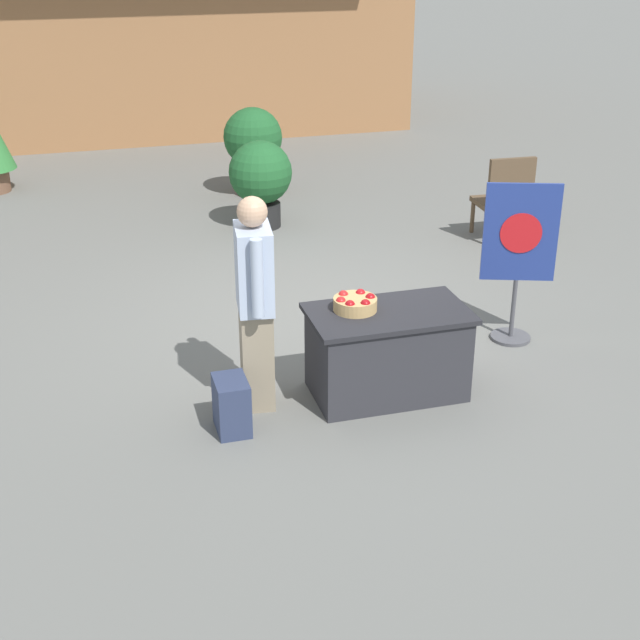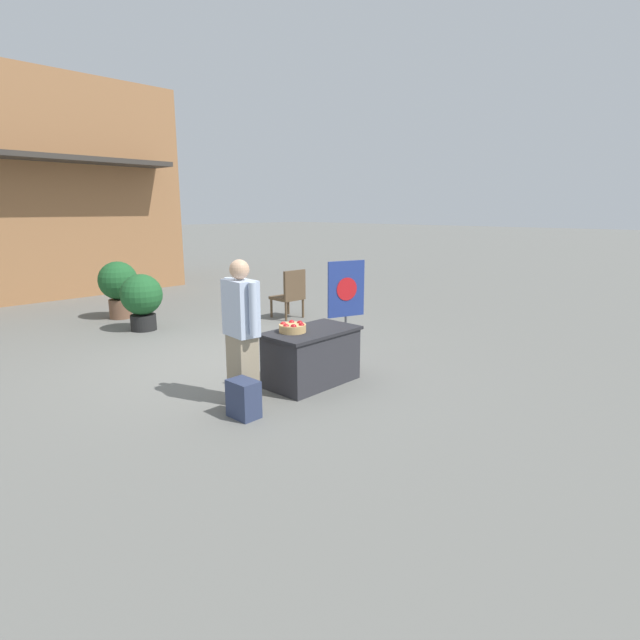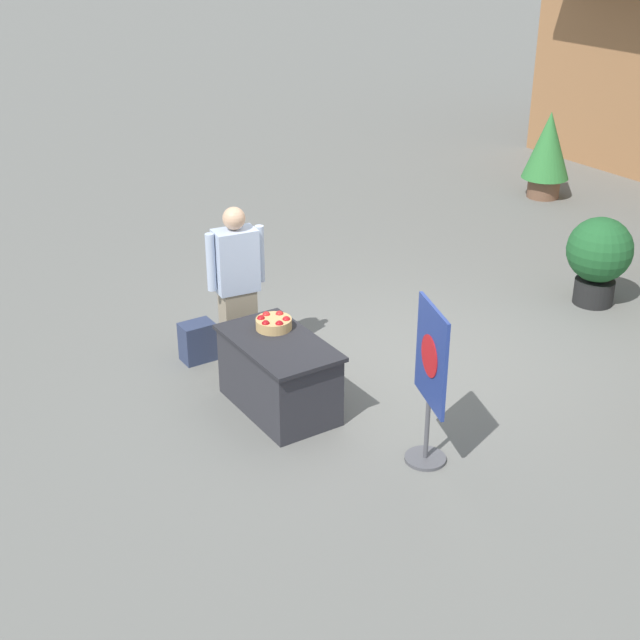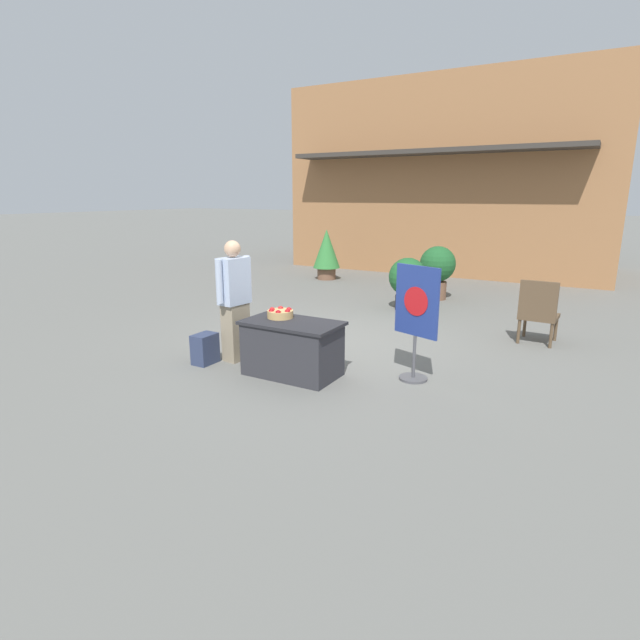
{
  "view_description": "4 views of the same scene",
  "coord_description": "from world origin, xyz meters",
  "px_view_note": "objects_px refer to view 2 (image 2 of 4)",
  "views": [
    {
      "loc": [
        -2.11,
        -7.31,
        3.54
      ],
      "look_at": [
        -0.41,
        -1.39,
        0.71
      ],
      "focal_mm": 50.0,
      "sensor_mm": 36.0,
      "label": 1
    },
    {
      "loc": [
        -4.33,
        -5.74,
        2.23
      ],
      "look_at": [
        0.68,
        -1.05,
        0.7
      ],
      "focal_mm": 28.0,
      "sensor_mm": 36.0,
      "label": 2
    },
    {
      "loc": [
        6.46,
        -5.01,
        4.42
      ],
      "look_at": [
        0.33,
        -1.07,
        0.92
      ],
      "focal_mm": 50.0,
      "sensor_mm": 36.0,
      "label": 3
    },
    {
      "loc": [
        3.51,
        -6.55,
        2.28
      ],
      "look_at": [
        0.55,
        -1.4,
        0.79
      ],
      "focal_mm": 28.0,
      "sensor_mm": 36.0,
      "label": 4
    }
  ],
  "objects_px": {
    "display_table": "(312,356)",
    "potted_plant_near_left": "(142,298)",
    "apple_basket": "(293,328)",
    "person_visitor": "(242,331)",
    "patio_chair": "(290,293)",
    "poster_board": "(346,302)",
    "backpack": "(244,399)",
    "potted_plant_far_right": "(118,284)"
  },
  "relations": [
    {
      "from": "person_visitor",
      "to": "display_table",
      "type": "bearing_deg",
      "value": -0.0
    },
    {
      "from": "person_visitor",
      "to": "patio_chair",
      "type": "bearing_deg",
      "value": 46.4
    },
    {
      "from": "backpack",
      "to": "poster_board",
      "type": "distance_m",
      "value": 2.92
    },
    {
      "from": "potted_plant_near_left",
      "to": "backpack",
      "type": "bearing_deg",
      "value": -105.2
    },
    {
      "from": "apple_basket",
      "to": "potted_plant_near_left",
      "type": "bearing_deg",
      "value": 87.44
    },
    {
      "from": "apple_basket",
      "to": "backpack",
      "type": "relative_size",
      "value": 0.81
    },
    {
      "from": "apple_basket",
      "to": "poster_board",
      "type": "relative_size",
      "value": 0.23
    },
    {
      "from": "apple_basket",
      "to": "patio_chair",
      "type": "xyz_separation_m",
      "value": [
        2.8,
        2.98,
        -0.23
      ]
    },
    {
      "from": "display_table",
      "to": "apple_basket",
      "type": "height_order",
      "value": "apple_basket"
    },
    {
      "from": "patio_chair",
      "to": "person_visitor",
      "type": "bearing_deg",
      "value": 132.08
    },
    {
      "from": "potted_plant_near_left",
      "to": "person_visitor",
      "type": "bearing_deg",
      "value": -102.93
    },
    {
      "from": "backpack",
      "to": "patio_chair",
      "type": "height_order",
      "value": "patio_chair"
    },
    {
      "from": "apple_basket",
      "to": "person_visitor",
      "type": "xyz_separation_m",
      "value": [
        -0.78,
        0.03,
        0.09
      ]
    },
    {
      "from": "display_table",
      "to": "patio_chair",
      "type": "distance_m",
      "value": 4.01
    },
    {
      "from": "apple_basket",
      "to": "person_visitor",
      "type": "height_order",
      "value": "person_visitor"
    },
    {
      "from": "display_table",
      "to": "poster_board",
      "type": "bearing_deg",
      "value": 23.58
    },
    {
      "from": "apple_basket",
      "to": "person_visitor",
      "type": "distance_m",
      "value": 0.79
    },
    {
      "from": "person_visitor",
      "to": "potted_plant_far_right",
      "type": "bearing_deg",
      "value": 85.06
    },
    {
      "from": "poster_board",
      "to": "display_table",
      "type": "bearing_deg",
      "value": -47.36
    },
    {
      "from": "display_table",
      "to": "backpack",
      "type": "height_order",
      "value": "display_table"
    },
    {
      "from": "patio_chair",
      "to": "backpack",
      "type": "bearing_deg",
      "value": 133.15
    },
    {
      "from": "display_table",
      "to": "potted_plant_near_left",
      "type": "relative_size",
      "value": 1.18
    },
    {
      "from": "potted_plant_near_left",
      "to": "potted_plant_far_right",
      "type": "bearing_deg",
      "value": 81.66
    },
    {
      "from": "patio_chair",
      "to": "potted_plant_near_left",
      "type": "distance_m",
      "value": 2.91
    },
    {
      "from": "person_visitor",
      "to": "potted_plant_near_left",
      "type": "relative_size",
      "value": 1.59
    },
    {
      "from": "person_visitor",
      "to": "potted_plant_near_left",
      "type": "bearing_deg",
      "value": 83.96
    },
    {
      "from": "potted_plant_near_left",
      "to": "potted_plant_far_right",
      "type": "distance_m",
      "value": 1.36
    },
    {
      "from": "patio_chair",
      "to": "potted_plant_near_left",
      "type": "xyz_separation_m",
      "value": [
        -2.61,
        1.28,
        0.07
      ]
    },
    {
      "from": "poster_board",
      "to": "potted_plant_far_right",
      "type": "xyz_separation_m",
      "value": [
        -1.28,
        5.08,
        -0.11
      ]
    },
    {
      "from": "apple_basket",
      "to": "person_visitor",
      "type": "bearing_deg",
      "value": 177.87
    },
    {
      "from": "backpack",
      "to": "poster_board",
      "type": "xyz_separation_m",
      "value": [
        2.72,
        0.85,
        0.61
      ]
    },
    {
      "from": "poster_board",
      "to": "patio_chair",
      "type": "distance_m",
      "value": 2.72
    },
    {
      "from": "apple_basket",
      "to": "potted_plant_far_right",
      "type": "distance_m",
      "value": 5.62
    },
    {
      "from": "person_visitor",
      "to": "potted_plant_far_right",
      "type": "xyz_separation_m",
      "value": [
        1.17,
        5.58,
        -0.15
      ]
    },
    {
      "from": "display_table",
      "to": "potted_plant_near_left",
      "type": "bearing_deg",
      "value": 90.71
    },
    {
      "from": "backpack",
      "to": "poster_board",
      "type": "bearing_deg",
      "value": 17.23
    },
    {
      "from": "poster_board",
      "to": "potted_plant_far_right",
      "type": "bearing_deg",
      "value": -146.79
    },
    {
      "from": "display_table",
      "to": "poster_board",
      "type": "xyz_separation_m",
      "value": [
        1.42,
        0.62,
        0.46
      ]
    },
    {
      "from": "backpack",
      "to": "poster_board",
      "type": "height_order",
      "value": "poster_board"
    },
    {
      "from": "display_table",
      "to": "backpack",
      "type": "distance_m",
      "value": 1.33
    },
    {
      "from": "person_visitor",
      "to": "backpack",
      "type": "height_order",
      "value": "person_visitor"
    },
    {
      "from": "poster_board",
      "to": "potted_plant_far_right",
      "type": "distance_m",
      "value": 5.24
    }
  ]
}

